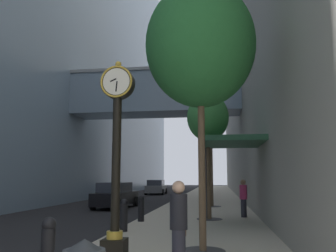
{
  "coord_description": "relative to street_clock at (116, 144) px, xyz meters",
  "views": [
    {
      "loc": [
        3.52,
        -1.6,
        1.95
      ],
      "look_at": [
        0.79,
        17.44,
        4.76
      ],
      "focal_mm": 37.19,
      "sensor_mm": 36.0,
      "label": 1
    }
  ],
  "objects": [
    {
      "name": "street_tree_mid_far",
      "position": [
        2.07,
        13.71,
        2.42
      ],
      "size": [
        1.83,
        1.83,
        6.15
      ],
      "color": "#333335",
      "rests_on": "sidewalk_right"
    },
    {
      "name": "street_tree_mid_near",
      "position": [
        2.07,
        7.16,
        1.79
      ],
      "size": [
        1.87,
        1.87,
        5.53
      ],
      "color": "#333335",
      "rests_on": "sidewalk_right"
    },
    {
      "name": "pedestrian_walking",
      "position": [
        1.71,
        -1.51,
        -1.69
      ],
      "size": [
        0.36,
        0.47,
        1.74
      ],
      "color": "#23232D",
      "rests_on": "sidewalk_right"
    },
    {
      "name": "ground_plane",
      "position": [
        -1.04,
        20.29,
        -2.75
      ],
      "size": [
        110.0,
        110.0,
        0.0
      ],
      "primitive_type": "plane",
      "color": "black",
      "rests_on": "ground"
    },
    {
      "name": "bollard_fourth",
      "position": [
        -0.7,
        3.39,
        -2.05
      ],
      "size": [
        0.27,
        0.27,
        1.06
      ],
      "color": "black",
      "rests_on": "sidewalk_right"
    },
    {
      "name": "street_clock",
      "position": [
        0.0,
        0.0,
        0.0
      ],
      "size": [
        0.84,
        0.55,
        4.75
      ],
      "color": "black",
      "rests_on": "sidewalk_right"
    },
    {
      "name": "sidewalk_right",
      "position": [
        1.61,
        23.29,
        -2.68
      ],
      "size": [
        5.29,
        80.0,
        0.14
      ],
      "primitive_type": "cube",
      "color": "#BCB29E",
      "rests_on": "ground"
    },
    {
      "name": "bollard_second",
      "position": [
        -0.7,
        -1.95,
        -2.05
      ],
      "size": [
        0.27,
        0.27,
        1.06
      ],
      "color": "black",
      "rests_on": "sidewalk_right"
    },
    {
      "name": "car_grey_near",
      "position": [
        -4.49,
        30.86,
        -1.97
      ],
      "size": [
        2.19,
        4.56,
        1.6
      ],
      "color": "slate",
      "rests_on": "ground"
    },
    {
      "name": "bollard_fifth",
      "position": [
        -0.7,
        6.06,
        -2.05
      ],
      "size": [
        0.27,
        0.27,
        1.06
      ],
      "color": "black",
      "rests_on": "sidewalk_right"
    },
    {
      "name": "storefront_awning",
      "position": [
        3.01,
        5.93,
        0.53
      ],
      "size": [
        2.4,
        3.6,
        3.3
      ],
      "color": "#235138",
      "rests_on": "sidewalk_right"
    },
    {
      "name": "street_tree_near",
      "position": [
        2.07,
        0.62,
        2.67
      ],
      "size": [
        2.93,
        2.93,
        6.98
      ],
      "color": "#333335",
      "rests_on": "sidewalk_right"
    },
    {
      "name": "pedestrian_by_clock",
      "position": [
        3.6,
        8.18,
        -1.72
      ],
      "size": [
        0.48,
        0.48,
        1.68
      ],
      "color": "#23232D",
      "rests_on": "sidewalk_right"
    },
    {
      "name": "building_block_left",
      "position": [
        -13.08,
        23.26,
        15.64
      ],
      "size": [
        22.19,
        80.0,
        36.89
      ],
      "color": "#758EA8",
      "rests_on": "ground"
    },
    {
      "name": "car_black_mid",
      "position": [
        -3.96,
        13.3,
        -1.97
      ],
      "size": [
        2.14,
        4.49,
        1.6
      ],
      "color": "black",
      "rests_on": "ground"
    }
  ]
}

